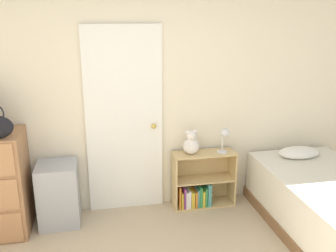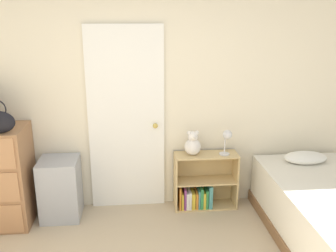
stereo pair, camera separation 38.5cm
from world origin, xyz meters
TOP-DOWN VIEW (x-y plane):
  - wall_back at (0.00, 2.11)m, footprint 10.00×0.06m
  - door_closed at (-0.08, 2.06)m, footprint 0.82×0.09m
  - storage_bin at (-0.80, 1.86)m, footprint 0.41×0.41m
  - bookshelf at (0.73, 1.94)m, footprint 0.70×0.26m
  - teddy_bear at (0.62, 1.93)m, footprint 0.18×0.18m
  - desk_lamp at (0.99, 1.89)m, footprint 0.13×0.12m
  - bed at (1.84, 1.10)m, footprint 1.04×1.95m

SIDE VIEW (x-z plane):
  - bookshelf at x=0.73m, z-range -0.08..0.56m
  - bed at x=1.84m, z-range -0.05..0.62m
  - storage_bin at x=-0.80m, z-range 0.00..0.65m
  - teddy_bear at x=0.62m, z-range 0.61..0.89m
  - desk_lamp at x=0.99m, z-range 0.69..0.98m
  - door_closed at x=-0.08m, z-range 0.00..2.02m
  - wall_back at x=0.00m, z-range 0.00..2.55m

